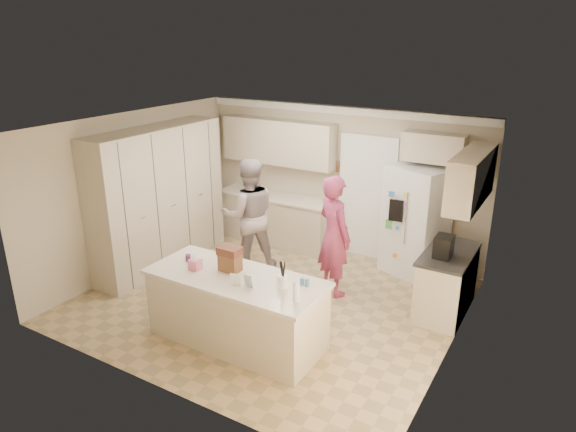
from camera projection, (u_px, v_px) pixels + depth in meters
The scene contains 41 objects.
floor at pixel (270, 301), 7.64m from camera, with size 5.20×4.60×0.02m, color tan.
ceiling at pixel (268, 125), 6.75m from camera, with size 5.20×4.60×0.02m, color white.
wall_back at pixel (339, 180), 9.07m from camera, with size 5.20×0.02×2.60m, color beige.
wall_front at pixel (150, 284), 5.32m from camera, with size 5.20×0.02×2.60m, color beige.
wall_left at pixel (136, 191), 8.44m from camera, with size 0.02×4.60×2.60m, color beige.
wall_right at pixel (459, 258), 5.95m from camera, with size 0.02×4.60×2.60m, color beige.
crown_back at pixel (341, 110), 8.61m from camera, with size 5.20×0.08×0.12m, color white.
pantry_bank at pixel (159, 198), 8.50m from camera, with size 0.60×2.60×2.35m, color beige.
back_base_cab at pixel (275, 220), 9.66m from camera, with size 2.20×0.60×0.88m, color beige.
back_countertop at pixel (275, 196), 9.49m from camera, with size 2.24×0.63×0.04m, color beige.
back_upper_cab at pixel (278, 142), 9.26m from camera, with size 2.20×0.35×0.80m, color beige.
doorway_opening at pixel (367, 199), 8.86m from camera, with size 0.90×0.06×2.10m, color black.
doorway_casing at pixel (366, 199), 8.84m from camera, with size 1.02×0.03×2.22m, color white.
wall_frame_upper at pixel (340, 167), 8.94m from camera, with size 0.15×0.02×0.20m, color brown.
wall_frame_lower at pixel (339, 182), 9.03m from camera, with size 0.15×0.02×0.20m, color brown.
refrigerator at pixel (416, 221), 8.26m from camera, with size 0.90×0.70×1.80m, color white.
fridge_seam at pixel (409, 228), 7.97m from camera, with size 0.01×0.02×1.78m, color gray.
fridge_dispenser at pixel (396, 210), 7.98m from camera, with size 0.22×0.03×0.35m, color black.
fridge_handle_l at pixel (406, 219), 7.93m from camera, with size 0.02×0.02×0.85m, color silver.
fridge_handle_r at pixel (412, 220), 7.88m from camera, with size 0.02×0.02×0.85m, color silver.
over_fridge_cab at pixel (434, 148), 7.86m from camera, with size 0.95×0.35×0.45m, color beige.
right_base_cab at pixel (446, 284), 7.19m from camera, with size 0.60×1.20×0.88m, color beige.
right_countertop at pixel (449, 254), 7.04m from camera, with size 0.63×1.24×0.04m, color #2D2B28.
right_upper_cab at pixel (472, 178), 6.79m from camera, with size 0.35×1.50×0.70m, color beige.
coffee_maker at pixel (444, 247), 6.84m from camera, with size 0.22×0.28×0.30m, color black.
island_base at pixel (237, 311), 6.50m from camera, with size 2.20×0.90×0.88m, color beige.
island_top at pixel (235, 278), 6.34m from camera, with size 2.28×0.96×0.05m, color beige.
utensil_crock at pixel (282, 281), 6.04m from camera, with size 0.13×0.13×0.15m, color white.
tissue_box at pixel (195, 264), 6.49m from camera, with size 0.13×0.13×0.14m, color pink.
tissue_plume at pixel (195, 256), 6.46m from camera, with size 0.08×0.08×0.08m, color white.
dollhouse_body at pixel (230, 263), 6.45m from camera, with size 0.26×0.18×0.22m, color brown.
dollhouse_roof at pixel (230, 251), 6.40m from camera, with size 0.28×0.20×0.10m, color #592D1E.
jam_jar at pixel (188, 258), 6.74m from camera, with size 0.07×0.07×0.09m, color #59263F.
greeting_card_a at pixel (235, 280), 6.07m from camera, with size 0.12×0.01×0.16m, color white.
greeting_card_b at pixel (248, 281), 6.04m from camera, with size 0.12×0.01×0.16m, color silver.
water_bottle at pixel (296, 291), 5.72m from camera, with size 0.07×0.07×0.24m, color silver.
shaker_salt at pixel (302, 281), 6.10m from camera, with size 0.05×0.05×0.09m, color teal.
shaker_pepper at pixel (307, 283), 6.07m from camera, with size 0.05×0.05×0.09m, color teal.
teen_boy at pixel (249, 215), 8.38m from camera, with size 0.92×0.72×1.89m, color #9B9692.
teen_girl at pixel (334, 236), 7.60m from camera, with size 0.67×0.44×1.85m, color #A83540.
fridge_magnets at pixel (409, 228), 7.96m from camera, with size 0.76×0.02×1.44m, color tan, non-canonical shape.
Camera 1 is at (3.66, -5.69, 3.77)m, focal length 32.00 mm.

